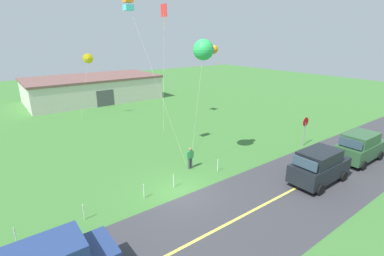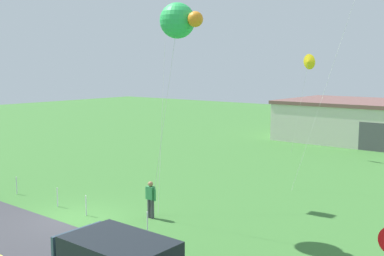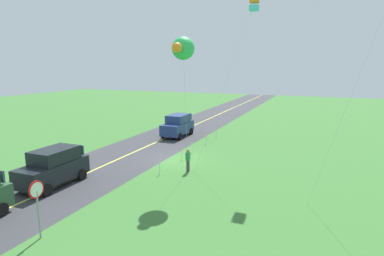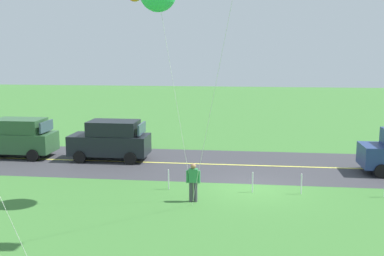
{
  "view_description": "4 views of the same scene",
  "coord_description": "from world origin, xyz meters",
  "views": [
    {
      "loc": [
        -8.48,
        -12.5,
        9.02
      ],
      "look_at": [
        2.28,
        1.87,
        3.17
      ],
      "focal_mm": 26.16,
      "sensor_mm": 36.0,
      "label": 1
    },
    {
      "loc": [
        15.98,
        -11.83,
        6.41
      ],
      "look_at": [
        3.62,
        3.5,
        3.86
      ],
      "focal_mm": 44.05,
      "sensor_mm": 36.0,
      "label": 2
    },
    {
      "loc": [
        22.14,
        10.65,
        7.19
      ],
      "look_at": [
        3.36,
        2.93,
        3.29
      ],
      "focal_mm": 30.4,
      "sensor_mm": 36.0,
      "label": 3
    },
    {
      "loc": [
        0.35,
        19.57,
        6.03
      ],
      "look_at": [
        2.33,
        3.08,
        3.2
      ],
      "focal_mm": 41.71,
      "sensor_mm": 36.0,
      "label": 4
    }
  ],
  "objects": [
    {
      "name": "fence_post_0",
      "position": [
        -8.59,
        0.7,
        0.45
      ],
      "size": [
        0.05,
        0.05,
        0.9
      ],
      "primitive_type": "cylinder",
      "color": "silver",
      "rests_on": "ground"
    },
    {
      "name": "fence_post_1",
      "position": [
        -5.56,
        0.7,
        0.45
      ],
      "size": [
        0.05,
        0.05,
        0.9
      ],
      "primitive_type": "cylinder",
      "color": "silver",
      "rests_on": "ground"
    },
    {
      "name": "car_parked_east_near",
      "position": [
        13.43,
        -4.41,
        1.15
      ],
      "size": [
        4.4,
        2.12,
        2.24
      ],
      "color": "#2D5633",
      "rests_on": "ground"
    },
    {
      "name": "warehouse_distant",
      "position": [
        4.53,
        29.54,
        1.75
      ],
      "size": [
        18.36,
        10.2,
        3.5
      ],
      "color": "beige",
      "rests_on": "ground"
    },
    {
      "name": "road_centre_stripe",
      "position": [
        0.0,
        -4.0,
        0.01
      ],
      "size": [
        120.0,
        0.16,
        0.0
      ],
      "primitive_type": "cube",
      "color": "#E5E04C",
      "rests_on": "asphalt_road"
    },
    {
      "name": "kite_red_low",
      "position": [
        3.76,
        2.49,
        8.22
      ],
      "size": [
        2.52,
        1.4,
        8.92
      ],
      "color": "silver",
      "rests_on": "ground"
    },
    {
      "name": "stop_sign",
      "position": [
        12.88,
        -0.1,
        1.8
      ],
      "size": [
        0.76,
        0.08,
        2.56
      ],
      "color": "gray",
      "rests_on": "ground"
    },
    {
      "name": "fence_post_3",
      "position": [
        -0.04,
        0.7,
        0.45
      ],
      "size": [
        0.05,
        0.05,
        0.9
      ],
      "primitive_type": "cylinder",
      "color": "silver",
      "rests_on": "ground"
    },
    {
      "name": "kite_green_far",
      "position": [
        7.21,
        13.13,
        11.29
      ],
      "size": [
        2.4,
        3.5,
        12.18
      ],
      "color": "silver",
      "rests_on": "ground"
    },
    {
      "name": "fence_post_2",
      "position": [
        -2.12,
        0.7,
        0.45
      ],
      "size": [
        0.05,
        0.05,
        0.9
      ],
      "primitive_type": "cylinder",
      "color": "silver",
      "rests_on": "ground"
    },
    {
      "name": "person_adult_near",
      "position": [
        2.38,
        2.22,
        0.86
      ],
      "size": [
        0.58,
        0.22,
        1.6
      ],
      "rotation": [
        0.0,
        0.0,
        3.43
      ],
      "color": "#3F3F47",
      "rests_on": "ground"
    },
    {
      "name": "kite_yellow_high",
      "position": [
        1.26,
        19.6,
        6.76
      ],
      "size": [
        1.97,
        0.74,
        7.33
      ],
      "color": "silver",
      "rests_on": "ground"
    },
    {
      "name": "asphalt_road",
      "position": [
        0.0,
        -4.0,
        0.0
      ],
      "size": [
        120.0,
        7.0,
        0.0
      ],
      "primitive_type": "cube",
      "color": "#38383D",
      "rests_on": "ground"
    },
    {
      "name": "ground_plane",
      "position": [
        0.0,
        0.0,
        -0.05
      ],
      "size": [
        120.0,
        120.0,
        0.1
      ],
      "primitive_type": "cube",
      "color": "#3D7533"
    },
    {
      "name": "car_suv_foreground",
      "position": [
        7.83,
        -4.35,
        1.15
      ],
      "size": [
        4.4,
        2.12,
        2.24
      ],
      "color": "black",
      "rests_on": "ground"
    },
    {
      "name": "kite_blue_mid",
      "position": [
        0.12,
        5.95,
        11.08
      ],
      "size": [
        2.56,
        3.58,
        11.55
      ],
      "color": "silver",
      "rests_on": "ground"
    },
    {
      "name": "fence_post_4",
      "position": [
        3.67,
        0.7,
        0.45
      ],
      "size": [
        0.05,
        0.05,
        0.9
      ],
      "primitive_type": "cylinder",
      "color": "silver",
      "rests_on": "ground"
    }
  ]
}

